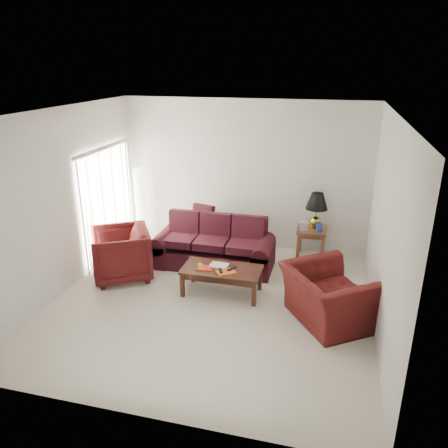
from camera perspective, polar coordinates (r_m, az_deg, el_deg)
name	(u,v)px	position (r m, az deg, el deg)	size (l,w,h in m)	color
floor	(211,303)	(7.16, -1.71, -10.24)	(5.00, 5.00, 0.00)	silver
blinds	(108,204)	(8.70, -14.89, 2.57)	(0.10, 2.00, 2.16)	silver
sofa	(213,243)	(8.17, -1.46, -2.54)	(2.25, 0.97, 0.92)	black
throw_pillow	(203,216)	(8.80, -2.74, 1.09)	(0.45, 0.13, 0.45)	black
end_table	(311,243)	(8.73, 11.29, -2.50)	(0.56, 0.56, 0.61)	#4A2E19
table_lamp	(316,211)	(8.56, 11.95, 1.71)	(0.42, 0.42, 0.71)	gold
clock	(304,227)	(8.48, 10.38, -0.34)	(0.15, 0.06, 0.15)	silver
blue_canister	(319,227)	(8.48, 12.30, -0.44)	(0.11, 0.11, 0.17)	#182E9F
picture_frame	(303,221)	(8.72, 10.23, 0.32)	(0.14, 0.02, 0.17)	silver
floor_lamp	(141,205)	(9.36, -10.82, 2.43)	(0.26, 0.26, 1.62)	white
armchair_left	(121,254)	(7.96, -13.33, -3.82)	(0.97, 1.00, 0.91)	#3C0E0E
armchair_right	(328,296)	(6.69, 13.49, -9.17)	(1.26, 1.10, 0.82)	#410F0F
coffee_table	(222,281)	(7.32, -0.30, -7.42)	(1.30, 0.65, 0.46)	black
magazine_red	(205,268)	(7.23, -2.56, -5.76)	(0.26, 0.19, 0.01)	red
magazine_white	(219,265)	(7.31, -0.66, -5.40)	(0.30, 0.22, 0.02)	white
magazine_orange	(226,272)	(7.09, 0.25, -6.26)	(0.30, 0.22, 0.02)	#C94E17
remote_a	(221,271)	(7.09, -0.45, -6.10)	(0.05, 0.16, 0.02)	black
remote_b	(232,269)	(7.15, 1.02, -5.84)	(0.05, 0.18, 0.02)	black
yellow_glass	(200,267)	(7.17, -3.16, -5.59)	(0.06, 0.06, 0.11)	yellow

